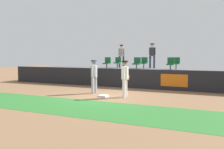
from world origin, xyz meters
TOP-DOWN VIEW (x-y plane):
  - ground_plane at (0.00, 0.00)m, footprint 60.00×60.00m
  - grass_foreground_strip at (0.00, -2.56)m, footprint 18.00×2.80m
  - first_base at (0.08, -0.10)m, footprint 0.40×0.40m
  - player_fielder_home at (1.08, 0.21)m, footprint 0.35×0.55m
  - player_runner_visitor at (-0.83, 0.66)m, footprint 0.33×0.49m
  - field_wall at (0.01, 3.51)m, footprint 18.00×0.26m
  - bleacher_platform at (0.00, 6.08)m, footprint 18.00×4.80m
  - seat_front_left at (-2.15, 4.95)m, footprint 0.44×0.44m
  - seat_front_right at (2.28, 4.95)m, footprint 0.45×0.44m
  - seat_front_center at (0.05, 4.95)m, footprint 0.47×0.44m
  - seat_back_right at (2.32, 6.75)m, footprint 0.45×0.44m
  - seat_back_left at (-2.12, 6.75)m, footprint 0.47×0.44m
  - seat_back_center at (0.00, 6.75)m, footprint 0.46×0.44m
  - spectator_hooded at (0.32, 7.84)m, footprint 0.53×0.41m
  - spectator_capped at (-2.21, 7.77)m, footprint 0.51×0.40m

SIDE VIEW (x-z plane):
  - ground_plane at x=0.00m, z-range 0.00..0.00m
  - grass_foreground_strip at x=0.00m, z-range 0.00..0.01m
  - first_base at x=0.08m, z-range 0.00..0.08m
  - bleacher_platform at x=0.00m, z-range 0.00..1.03m
  - field_wall at x=0.01m, z-range 0.00..1.16m
  - player_fielder_home at x=1.08m, z-range 0.13..1.87m
  - player_runner_visitor at x=-0.83m, z-range 0.14..1.88m
  - seat_front_left at x=-2.15m, z-range 1.08..1.92m
  - seat_back_right at x=2.32m, z-range 1.08..1.92m
  - seat_front_right at x=2.28m, z-range 1.08..1.92m
  - seat_back_center at x=0.00m, z-range 1.08..1.92m
  - seat_front_center at x=0.05m, z-range 1.08..1.92m
  - seat_back_left at x=-2.12m, z-range 1.08..1.92m
  - spectator_capped at x=-2.21m, z-range 1.18..3.02m
  - spectator_hooded at x=0.32m, z-range 1.18..3.07m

